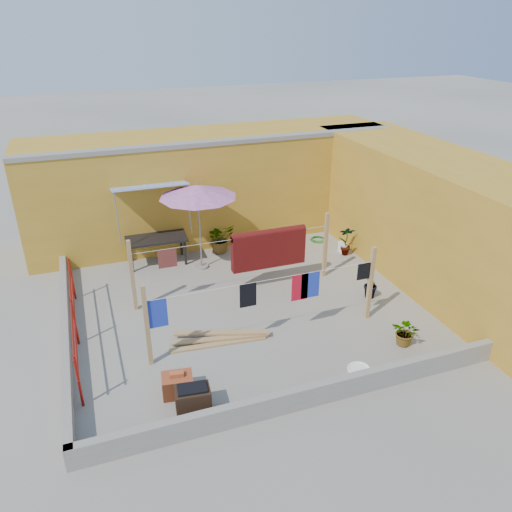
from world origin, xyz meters
The scene contains 21 objects.
ground centered at (0.00, 0.00, 0.00)m, with size 80.00×80.00×0.00m, color #9E998E.
wall_back centered at (0.50, 4.69, 1.61)m, with size 11.00×3.27×3.21m.
wall_right centered at (5.20, 0.00, 1.60)m, with size 2.40×9.00×3.20m, color #BC8C29.
parapet_front centered at (0.00, -3.58, 0.22)m, with size 8.30×0.16×0.44m, color gray.
parapet_left centered at (-4.08, 0.00, 0.22)m, with size 0.16×7.30×0.44m, color gray.
red_railing centered at (-3.85, -0.20, 0.72)m, with size 0.05×4.20×1.10m.
clothesline_rig centered at (0.73, 0.57, 1.02)m, with size 5.09×2.35×1.80m.
patio_umbrella centered at (-0.48, 2.39, 2.21)m, with size 2.56×2.56×2.46m.
outdoor_table centered at (-1.57, 3.08, 0.71)m, with size 1.70×0.90×0.78m.
brick_stack centered at (-2.17, -2.47, 0.21)m, with size 0.61×0.48×0.49m.
lumber_pile centered at (-0.97, -1.14, 0.07)m, with size 2.22×0.80×0.14m.
brazier centered at (-2.01, -3.04, 0.27)m, with size 0.66×0.48×0.55m.
white_basin centered at (1.32, -3.06, 0.04)m, with size 0.47×0.47×0.08m.
water_jug_a centered at (3.70, 1.85, 0.15)m, with size 0.22×0.22×0.34m.
water_jug_b centered at (3.70, 2.03, 0.14)m, with size 0.20×0.20×0.32m.
green_hose centered at (3.40, 2.95, 0.03)m, with size 0.49×0.49×0.07m.
plant_back_a centered at (0.31, 3.20, 0.44)m, with size 0.78×0.68×0.87m, color #1E601B.
plant_back_b centered at (2.04, 2.26, 0.29)m, with size 0.33×0.33×0.59m, color #1E601B.
plant_right_a centered at (3.70, 1.76, 0.45)m, with size 0.48×0.32×0.91m, color #1E601B.
plant_right_b centered at (3.03, -0.66, 0.37)m, with size 0.40×0.33×0.74m, color #1E601B.
plant_right_c centered at (2.70, -2.61, 0.32)m, with size 0.57×0.50×0.64m, color #1E601B.
Camera 1 is at (-3.27, -9.77, 6.36)m, focal length 35.00 mm.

